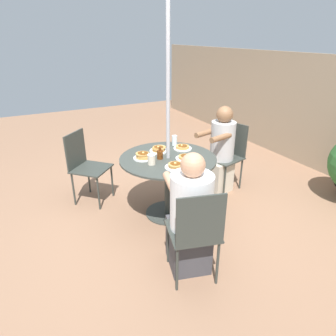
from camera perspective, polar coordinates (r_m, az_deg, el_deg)
name	(u,v)px	position (r m, az deg, el deg)	size (l,w,h in m)	color
ground_plane	(168,213)	(3.66, 0.00, -8.56)	(12.00, 12.00, 0.00)	#8C664C
back_fence	(331,117)	(5.05, 28.69, 8.45)	(10.00, 0.06, 1.72)	gray
patio_table	(168,170)	(3.39, 0.00, -0.42)	(1.08, 1.08, 0.72)	#383D38
umbrella_pole	(168,114)	(3.17, 0.00, 10.23)	(0.04, 0.04, 2.43)	#ADADB2
patio_chair_north	(196,230)	(2.50, 5.31, -11.73)	(0.50, 0.50, 0.90)	#333833
diner_north	(190,219)	(2.64, 4.21, -9.64)	(0.54, 0.46, 1.14)	#3D3D42
patio_chair_east	(228,152)	(4.14, 11.44, 3.02)	(0.50, 0.50, 0.90)	#333833
diner_east	(220,153)	(4.01, 9.95, 2.80)	(0.42, 0.56, 1.16)	beige
patio_chair_south	(85,163)	(3.86, -15.55, 0.95)	(0.58, 0.58, 0.90)	#333833
pancake_plate_a	(175,166)	(3.06, 1.43, 0.39)	(0.22, 0.22, 0.06)	white
pancake_plate_b	(143,156)	(3.30, -4.76, 2.27)	(0.22, 0.22, 0.08)	white
pancake_plate_c	(185,158)	(3.28, 3.33, 1.97)	(0.22, 0.22, 0.05)	white
pancake_plate_d	(159,149)	(3.50, -1.77, 3.54)	(0.22, 0.22, 0.07)	white
pancake_plate_e	(183,148)	(3.58, 2.79, 3.91)	(0.22, 0.22, 0.05)	white
syrup_bottle	(160,154)	(3.28, -1.53, 2.63)	(0.09, 0.07, 0.14)	#602D0F
coffee_cup	(152,159)	(3.14, -3.16, 1.65)	(0.09, 0.09, 0.11)	beige
drinking_glass_a	(174,140)	(3.69, 1.24, 5.28)	(0.07, 0.07, 0.12)	silver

